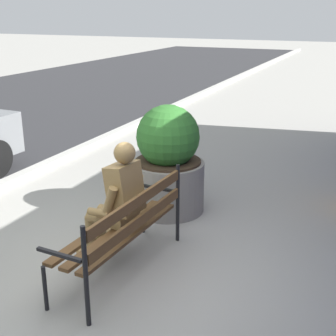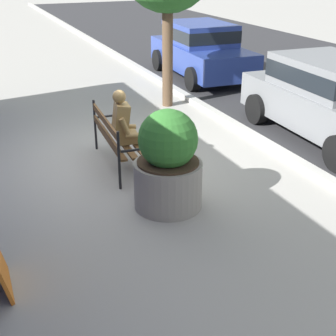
{
  "view_description": "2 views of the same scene",
  "coord_description": "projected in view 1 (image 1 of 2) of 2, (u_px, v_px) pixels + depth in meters",
  "views": [
    {
      "loc": [
        -3.42,
        -2.1,
        2.6
      ],
      "look_at": [
        1.95,
        0.27,
        0.6
      ],
      "focal_mm": 49.64,
      "sensor_mm": 36.0,
      "label": 1
    },
    {
      "loc": [
        7.5,
        -2.1,
        3.34
      ],
      "look_at": [
        1.95,
        0.27,
        0.6
      ],
      "focal_mm": 50.36,
      "sensor_mm": 36.0,
      "label": 2
    }
  ],
  "objects": [
    {
      "name": "concrete_planter",
      "position": [
        168.0,
        163.0,
        6.18
      ],
      "size": [
        0.98,
        0.98,
        1.45
      ],
      "color": "gray",
      "rests_on": "ground"
    },
    {
      "name": "ground_plane",
      "position": [
        114.0,
        287.0,
        4.6
      ],
      "size": [
        80.0,
        80.0,
        0.0
      ],
      "primitive_type": "plane",
      "color": "#9E9B93"
    },
    {
      "name": "bronze_statue_seated",
      "position": [
        115.0,
        204.0,
        4.88
      ],
      "size": [
        0.71,
        0.78,
        1.37
      ],
      "color": "olive",
      "rests_on": "ground"
    },
    {
      "name": "park_bench",
      "position": [
        125.0,
        225.0,
        4.68
      ],
      "size": [
        1.83,
        0.63,
        0.95
      ],
      "color": "brown",
      "rests_on": "ground"
    }
  ]
}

